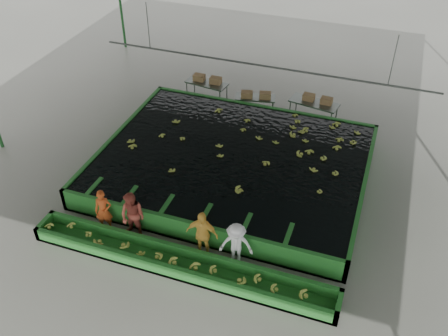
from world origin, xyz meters
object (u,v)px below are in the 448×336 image
(sorting_trough, at_px, (180,263))
(worker_b, at_px, (133,216))
(worker_d, at_px, (236,245))
(box_stack_right, at_px, (317,102))
(worker_c, at_px, (202,234))
(packing_table_mid, at_px, (255,105))
(box_stack_left, at_px, (207,82))
(flotation_tank, at_px, (233,164))
(box_stack_mid, at_px, (256,98))
(worker_a, at_px, (104,211))
(packing_table_right, at_px, (313,112))
(packing_table_left, at_px, (207,91))

(sorting_trough, bearing_deg, worker_b, 157.97)
(worker_d, height_order, box_stack_right, worker_d)
(sorting_trough, relative_size, worker_c, 5.61)
(packing_table_mid, relative_size, box_stack_left, 1.32)
(worker_b, bearing_deg, flotation_tank, 70.51)
(sorting_trough, bearing_deg, box_stack_right, 77.39)
(worker_d, height_order, box_stack_mid, worker_d)
(box_stack_right, bearing_deg, worker_d, -94.16)
(worker_a, height_order, box_stack_right, worker_a)
(sorting_trough, relative_size, box_stack_right, 7.69)
(packing_table_right, relative_size, box_stack_right, 1.64)
(packing_table_left, xyz_separation_m, box_stack_mid, (2.57, -0.46, 0.37))
(packing_table_left, bearing_deg, box_stack_right, -1.56)
(worker_a, height_order, packing_table_right, worker_a)
(box_stack_right, bearing_deg, packing_table_left, 178.44)
(worker_d, height_order, packing_table_right, worker_d)
(sorting_trough, xyz_separation_m, box_stack_right, (2.24, 10.03, 0.72))
(sorting_trough, relative_size, worker_b, 5.55)
(packing_table_right, relative_size, box_stack_mid, 1.60)
(packing_table_right, bearing_deg, worker_c, -100.41)
(worker_c, relative_size, packing_table_right, 0.83)
(packing_table_right, bearing_deg, worker_d, -93.47)
(worker_a, distance_m, box_stack_right, 10.66)
(flotation_tank, height_order, worker_d, worker_d)
(packing_table_right, height_order, box_stack_right, box_stack_right)
(flotation_tank, bearing_deg, worker_d, -69.91)
(packing_table_right, bearing_deg, flotation_tank, -113.68)
(packing_table_mid, height_order, packing_table_right, packing_table_right)
(worker_b, height_order, worker_c, worker_b)
(flotation_tank, distance_m, box_stack_right, 5.45)
(packing_table_left, relative_size, box_stack_mid, 1.49)
(sorting_trough, relative_size, box_stack_mid, 7.48)
(packing_table_right, xyz_separation_m, box_stack_right, (0.12, 0.08, 0.49))
(flotation_tank, relative_size, packing_table_mid, 5.53)
(packing_table_left, bearing_deg, packing_table_mid, -8.85)
(worker_a, distance_m, packing_table_mid, 9.35)
(packing_table_mid, bearing_deg, worker_c, -83.87)
(worker_d, bearing_deg, box_stack_right, 73.75)
(packing_table_right, bearing_deg, box_stack_right, 35.26)
(worker_a, relative_size, box_stack_mid, 1.20)
(flotation_tank, height_order, packing_table_left, packing_table_left)
(worker_b, height_order, box_stack_left, worker_b)
(flotation_tank, xyz_separation_m, worker_b, (-1.98, -4.30, 0.45))
(box_stack_left, bearing_deg, sorting_trough, -73.54)
(flotation_tank, height_order, box_stack_left, box_stack_left)
(box_stack_mid, bearing_deg, box_stack_right, 6.68)
(worker_c, bearing_deg, box_stack_right, 75.56)
(worker_b, height_order, packing_table_left, worker_b)
(flotation_tank, bearing_deg, box_stack_mid, 95.85)
(sorting_trough, distance_m, box_stack_mid, 9.74)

